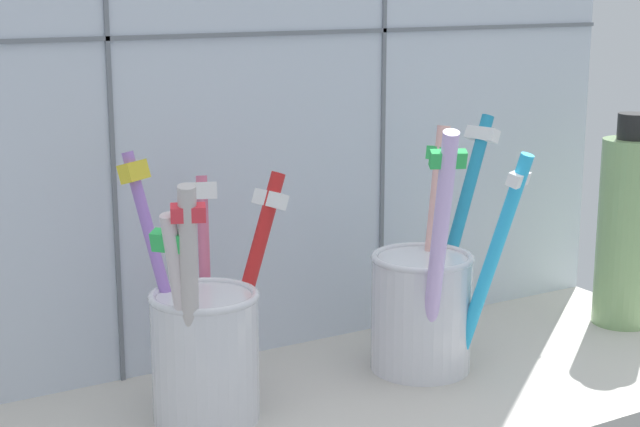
% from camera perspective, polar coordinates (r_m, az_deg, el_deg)
% --- Properties ---
extents(counter_slab, '(0.64, 0.22, 0.02)m').
position_cam_1_polar(counter_slab, '(0.67, 1.01, -11.40)').
color(counter_slab, '#BCB7AD').
rests_on(counter_slab, ground).
extents(tile_wall_back, '(0.64, 0.02, 0.45)m').
position_cam_1_polar(tile_wall_back, '(0.72, -3.97, 7.91)').
color(tile_wall_back, silver).
rests_on(tile_wall_back, ground).
extents(toothbrush_cup_left, '(0.11, 0.10, 0.17)m').
position_cam_1_polar(toothbrush_cup_left, '(0.64, -6.51, -7.31)').
color(toothbrush_cup_left, silver).
rests_on(toothbrush_cup_left, counter_slab).
extents(toothbrush_cup_right, '(0.12, 0.11, 0.18)m').
position_cam_1_polar(toothbrush_cup_right, '(0.71, 5.97, -4.90)').
color(toothbrush_cup_right, silver).
rests_on(toothbrush_cup_right, counter_slab).
extents(soap_bottle, '(0.05, 0.05, 0.17)m').
position_cam_1_polar(soap_bottle, '(0.83, 16.88, -0.82)').
color(soap_bottle, '#84AB6C').
rests_on(soap_bottle, counter_slab).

